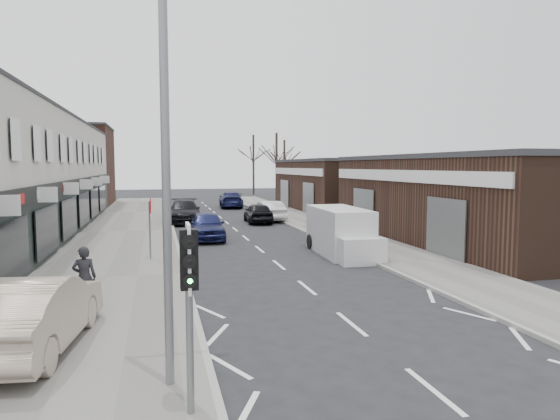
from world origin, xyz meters
TOP-DOWN VIEW (x-y plane):
  - ground at (0.00, 0.00)m, footprint 160.00×160.00m
  - pavement_left at (-6.75, 22.00)m, footprint 5.50×64.00m
  - pavement_right at (5.75, 22.00)m, footprint 3.50×64.00m
  - brick_block_far at (-13.50, 45.00)m, footprint 8.00×10.00m
  - right_unit_near at (12.50, 14.00)m, footprint 10.00×18.00m
  - right_unit_far at (12.50, 34.00)m, footprint 10.00×16.00m
  - tree_far_a at (9.00, 48.00)m, footprint 3.60×3.60m
  - tree_far_b at (11.50, 54.00)m, footprint 3.60×3.60m
  - tree_far_c at (8.50, 60.00)m, footprint 3.60×3.60m
  - traffic_light at (-4.40, -2.02)m, footprint 0.28×0.60m
  - street_lamp at (-4.53, -0.80)m, footprint 2.23×0.22m
  - warning_sign at (-5.16, 12.00)m, footprint 0.12×0.80m
  - white_van at (3.40, 11.77)m, footprint 2.12×5.60m
  - sedan_on_pavement at (-7.52, 1.68)m, footprint 2.36×5.14m
  - pedestrian at (-6.90, 4.76)m, footprint 0.66×0.44m
  - parked_car_left_a at (-2.20, 17.95)m, footprint 2.04×4.69m
  - parked_car_left_b at (-3.00, 26.65)m, footprint 2.63×5.79m
  - parked_car_right_a at (3.21, 26.44)m, footprint 1.89×4.62m
  - parked_car_right_b at (2.20, 25.31)m, footprint 1.91×4.37m
  - parked_car_right_c at (2.20, 39.00)m, footprint 2.69×5.62m

SIDE VIEW (x-z plane):
  - ground at x=0.00m, z-range 0.00..0.00m
  - tree_far_a at x=9.00m, z-range -4.00..4.00m
  - tree_far_b at x=11.50m, z-range -3.75..3.75m
  - tree_far_c at x=8.50m, z-range -4.25..4.25m
  - pavement_left at x=-6.75m, z-range 0.00..0.12m
  - pavement_right at x=5.75m, z-range 0.00..0.12m
  - parked_car_right_b at x=2.20m, z-range 0.00..1.46m
  - parked_car_right_a at x=3.21m, z-range 0.00..1.49m
  - parked_car_left_a at x=-2.20m, z-range 0.00..1.57m
  - parked_car_right_c at x=2.20m, z-range 0.00..1.58m
  - parked_car_left_b at x=-3.00m, z-range 0.00..1.64m
  - sedan_on_pavement at x=-7.52m, z-range 0.12..1.75m
  - pedestrian at x=-6.90m, z-range 0.12..1.89m
  - white_van at x=3.40m, z-range -0.06..2.10m
  - warning_sign at x=-5.16m, z-range 0.85..3.55m
  - right_unit_near at x=12.50m, z-range 0.00..4.50m
  - right_unit_far at x=12.50m, z-range 0.00..4.50m
  - traffic_light at x=-4.40m, z-range 0.86..3.96m
  - brick_block_far at x=-13.50m, z-range 0.00..8.00m
  - street_lamp at x=-4.53m, z-range 0.62..8.62m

